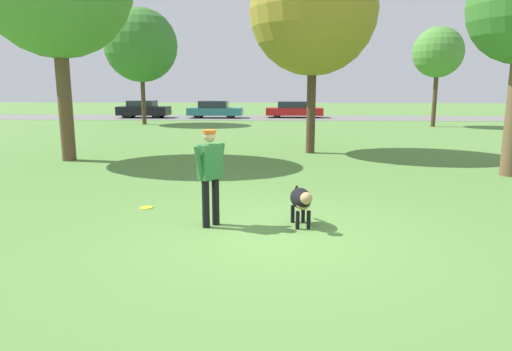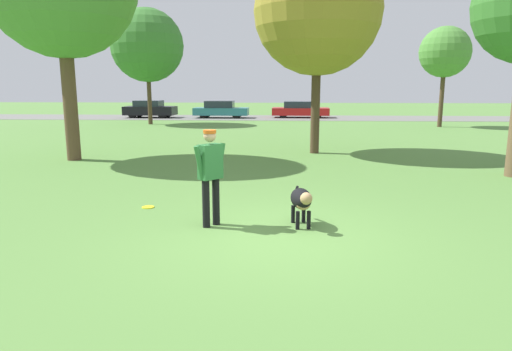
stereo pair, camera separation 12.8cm
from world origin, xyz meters
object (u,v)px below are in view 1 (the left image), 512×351
dog (302,200)px  parked_car_red (294,110)px  frisbee (147,208)px  tree_far_left (141,45)px  parked_car_black (144,109)px  parked_car_teal (215,110)px  tree_far_right (438,53)px  tree_mid_center (313,11)px  person (210,170)px

dog → parked_car_red: bearing=167.8°
frisbee → tree_far_left: tree_far_left is taller
parked_car_black → parked_car_teal: parked_car_black is taller
dog → parked_car_teal: 27.68m
parked_car_teal → parked_car_red: parked_car_teal is taller
frisbee → parked_car_red: parked_car_red is taller
tree_far_left → parked_car_red: bearing=34.2°
tree_far_right → dog: bearing=-114.1°
tree_far_right → parked_car_red: bearing=136.7°
tree_mid_center → tree_far_left: bearing=128.2°
dog → person: bearing=-98.6°
dog → parked_car_black: bearing=-169.0°
dog → parked_car_teal: (-5.06, 27.21, 0.16)m
tree_mid_center → parked_car_black: (-11.39, 18.23, -4.31)m
tree_mid_center → person: bearing=-105.0°
frisbee → tree_mid_center: tree_mid_center is taller
dog → tree_mid_center: tree_mid_center is taller
person → frisbee: person is taller
person → parked_car_red: person is taller
person → dog: person is taller
dog → tree_mid_center: bearing=164.5°
tree_mid_center → parked_car_teal: size_ratio=1.73×
frisbee → parked_car_teal: bearing=94.4°
tree_mid_center → parked_car_red: (0.17, 18.94, -4.36)m
tree_far_left → frisbee: bearing=-74.0°
person → dog: 1.66m
frisbee → parked_car_black: size_ratio=0.06×
frisbee → parked_car_teal: (-2.02, 26.12, 0.63)m
parked_car_teal → parked_car_red: 6.11m
dog → frisbee: 3.27m
person → parked_car_teal: bearing=49.4°
tree_far_right → parked_car_teal: size_ratio=1.40×
frisbee → tree_far_left: 21.51m
tree_far_right → tree_far_left: size_ratio=0.81×
frisbee → tree_far_right: size_ratio=0.04×
frisbee → tree_far_right: bearing=57.8°
parked_car_black → parked_car_teal: 5.49m
parked_car_red → parked_car_black: bearing=-174.4°
dog → tree_mid_center: (0.83, 8.97, 4.49)m
frisbee → tree_far_left: bearing=106.0°
tree_far_right → parked_car_teal: (-14.13, 6.89, -3.69)m
person → tree_mid_center: size_ratio=0.23×
parked_car_black → parked_car_red: 11.58m
person → tree_far_right: bearing=14.5°
frisbee → parked_car_red: 27.13m
frisbee → parked_car_red: bearing=81.4°
parked_car_teal → dog: bearing=-78.4°
dog → parked_car_teal: size_ratio=0.25×
frisbee → tree_mid_center: bearing=63.8°
parked_car_teal → tree_far_right: bearing=-25.0°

